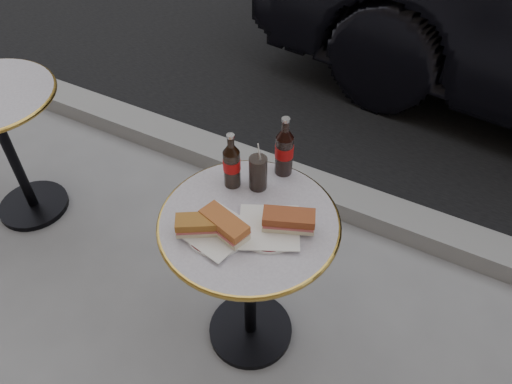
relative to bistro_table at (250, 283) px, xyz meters
The scene contains 12 objects.
ground 0.37m from the bistro_table, ahead, with size 80.00×80.00×0.00m, color gray.
curb 0.95m from the bistro_table, 90.00° to the left, with size 40.00×0.20×0.12m, color gray.
bistro_table is the anchor object (origin of this frame).
bistro_table_second 1.40m from the bistro_table, behind, with size 0.62×0.62×0.73m, color #BAB2C4, non-canonical shape.
plate_left 0.39m from the bistro_table, 121.80° to the right, with size 0.20×0.20×0.01m, color white.
plate_right 0.38m from the bistro_table, ahead, with size 0.21×0.21×0.01m, color white.
sandwich_left_a 0.44m from the bistro_table, 130.95° to the right, with size 0.16×0.07×0.05m, color #A46629.
sandwich_left_b 0.42m from the bistro_table, 113.36° to the right, with size 0.17×0.08×0.06m, color #B15C2C.
sandwich_right 0.43m from the bistro_table, 10.38° to the left, with size 0.17×0.08×0.06m, color #984626.
cola_bottle_left 0.51m from the bistro_table, 137.52° to the left, with size 0.06×0.06×0.22m, color black, non-canonical shape.
cola_bottle_right 0.56m from the bistro_table, 90.89° to the left, with size 0.07×0.07×0.24m, color black, non-canonical shape.
cola_glass 0.46m from the bistro_table, 107.36° to the left, with size 0.07×0.07×0.14m, color black.
Camera 1 is at (0.55, -0.98, 1.98)m, focal length 35.00 mm.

